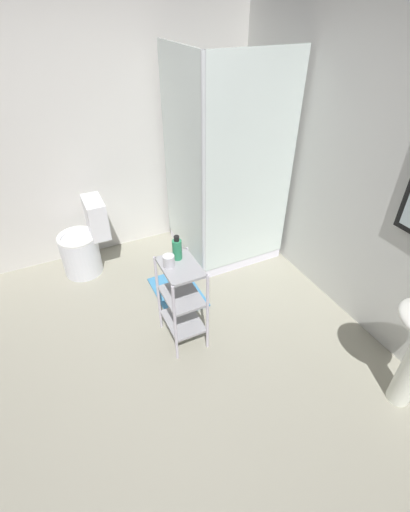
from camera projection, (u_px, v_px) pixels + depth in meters
The scene contains 9 objects.
ground_plane at pixel (149, 376), 2.68m from camera, with size 4.20×4.20×0.02m, color gray.
wall_back at pixel (378, 174), 2.58m from camera, with size 4.20×0.14×2.50m.
wall_left at pixel (71, 136), 3.28m from camera, with size 0.10×4.20×2.50m, color silver.
shower_stall at pixel (220, 215), 3.68m from camera, with size 0.92×0.92×2.00m.
toilet at pixel (84, 244), 3.52m from camera, with size 0.37×0.49×0.76m.
storage_cart at pixel (182, 297), 2.72m from camera, with size 0.38×0.28×0.74m.
body_wash_bottle_green at pixel (177, 249), 2.57m from camera, with size 0.07×0.07×0.19m.
rinse_cup at pixel (169, 261), 2.52m from camera, with size 0.08×0.08×0.09m, color silver.
bath_mat at pixel (178, 292), 3.41m from camera, with size 0.60×0.40×0.02m, color teal.
Camera 1 is at (1.65, -0.33, 2.30)m, focal length 25.15 mm.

